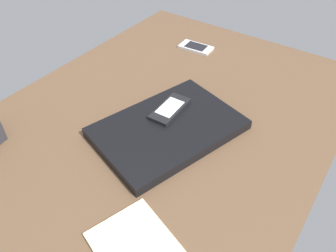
# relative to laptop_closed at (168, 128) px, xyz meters

# --- Properties ---
(desk_surface) EXTENTS (1.20, 0.80, 0.03)m
(desk_surface) POSITION_rel_laptop_closed_xyz_m (-0.01, 0.04, -0.03)
(desk_surface) COLOR brown
(desk_surface) RESTS_ON ground
(laptop_closed) EXTENTS (0.39, 0.32, 0.02)m
(laptop_closed) POSITION_rel_laptop_closed_xyz_m (0.00, 0.00, 0.00)
(laptop_closed) COLOR black
(laptop_closed) RESTS_ON desk_surface
(cell_phone_on_laptop) EXTENTS (0.12, 0.06, 0.01)m
(cell_phone_on_laptop) POSITION_rel_laptop_closed_xyz_m (0.05, 0.03, 0.02)
(cell_phone_on_laptop) COLOR black
(cell_phone_on_laptop) RESTS_ON laptop_closed
(cell_phone_on_desk) EXTENTS (0.06, 0.11, 0.01)m
(cell_phone_on_desk) POSITION_rel_laptop_closed_xyz_m (0.39, 0.16, -0.01)
(cell_phone_on_desk) COLOR silver
(cell_phone_on_desk) RESTS_ON desk_surface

